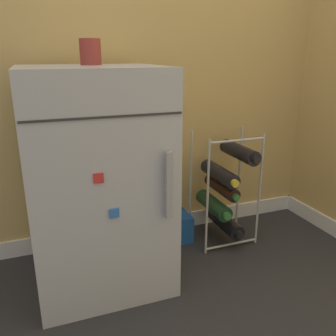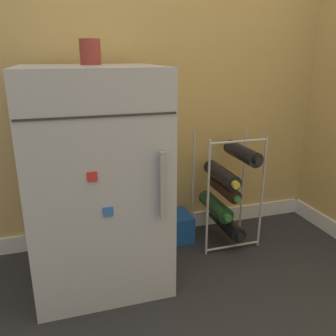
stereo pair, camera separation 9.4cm
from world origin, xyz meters
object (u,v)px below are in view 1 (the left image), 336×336
(soda_box, at_px, (169,227))
(fridge_top_cup, at_px, (90,52))
(mini_fridge, at_px, (98,180))
(wine_rack, at_px, (224,189))

(soda_box, relative_size, fridge_top_cup, 2.16)
(mini_fridge, relative_size, fridge_top_cup, 9.17)
(mini_fridge, height_order, fridge_top_cup, fridge_top_cup)
(wine_rack, bearing_deg, soda_box, 160.11)
(fridge_top_cup, bearing_deg, wine_rack, 1.85)
(wine_rack, xyz_separation_m, fridge_top_cup, (-0.67, -0.02, 0.70))
(wine_rack, distance_m, soda_box, 0.37)
(soda_box, height_order, fridge_top_cup, fridge_top_cup)
(wine_rack, distance_m, fridge_top_cup, 0.97)
(soda_box, bearing_deg, wine_rack, -19.89)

